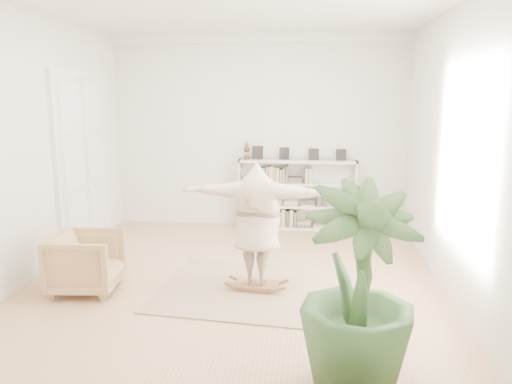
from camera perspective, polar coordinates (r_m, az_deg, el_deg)
floor at (r=6.95m, az=-2.33°, el=-10.00°), size 6.00×6.00×0.00m
room_shell at (r=9.46m, az=0.24°, el=17.23°), size 6.00×6.00×6.00m
doors at (r=8.61m, az=-19.17°, el=3.14°), size 0.09×1.78×2.92m
bookshelf at (r=9.42m, az=4.66°, el=-0.36°), size 2.20×0.35×1.64m
armchair at (r=6.82m, az=-18.85°, el=-7.58°), size 0.92×0.90×0.77m
rug at (r=6.60m, az=0.11°, el=-11.06°), size 2.69×2.24×0.02m
rocker_board at (r=6.58m, az=0.11°, el=-10.56°), size 0.58×0.38×0.12m
person at (r=6.32m, az=0.11°, el=-3.40°), size 1.97×0.72×1.57m
houseplant at (r=4.38m, az=11.58°, el=-10.69°), size 1.25×1.25×1.78m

